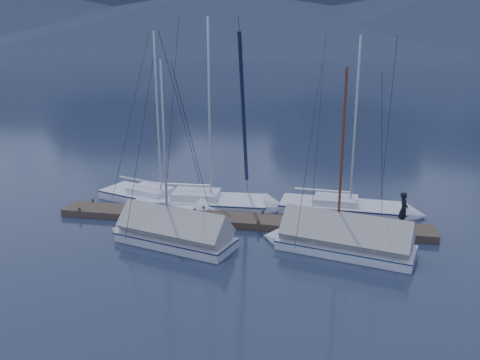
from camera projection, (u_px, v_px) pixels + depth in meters
The scene contains 9 objects.
ground at pixel (231, 240), 22.56m from camera, with size 1000.00×1000.00×0.00m, color black.
dock at pixel (240, 222), 24.41m from camera, with size 18.00×1.50×0.54m.
mooring_posts at pixel (230, 216), 24.44m from camera, with size 15.12×1.52×0.35m.
sailboat_open_left at pixel (169, 202), 27.03m from camera, with size 7.73×4.42×9.85m.
sailboat_open_mid at pixel (222, 204), 26.64m from camera, with size 8.11×3.43×10.57m.
sailboat_open_right at pixel (360, 210), 25.81m from camera, with size 7.38×3.14×9.65m.
sailboat_covered_near at pixel (334, 241), 21.38m from camera, with size 6.78×3.42×8.45m.
sailboat_covered_far at pixel (166, 233), 22.15m from camera, with size 6.42×3.38×8.63m.
person at pixel (404, 210), 22.95m from camera, with size 0.60×0.39×1.64m, color black.
Camera 1 is at (4.51, -20.44, 8.81)m, focal length 38.00 mm.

